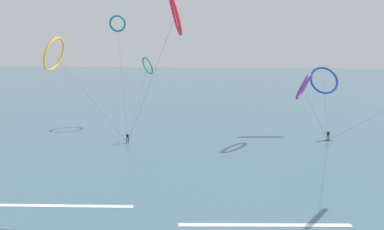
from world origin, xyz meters
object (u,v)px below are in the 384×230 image
object	(u,v)px
kite_crimson	(175,14)
kite_violet	(303,87)
surfer_navy	(328,136)
surfer_coral	(128,139)
kite_cobalt	(324,80)
kite_teal	(118,24)
kite_emerald	(148,66)
kite_amber	(54,54)

from	to	relation	value
kite_crimson	kite_violet	size ratio (longest dim) A/B	1.96
surfer_navy	surfer_coral	world-z (taller)	same
surfer_navy	kite_violet	size ratio (longest dim) A/B	0.15
kite_cobalt	kite_crimson	bearing A→B (deg)	-156.11
kite_cobalt	kite_teal	bearing A→B (deg)	164.36
kite_violet	kite_crimson	bearing A→B (deg)	-37.74
surfer_navy	kite_crimson	bearing A→B (deg)	-122.62
kite_emerald	kite_crimson	xyz separation A→B (m)	(8.50, -19.60, 7.77)
kite_cobalt	kite_amber	bearing A→B (deg)	-173.22
surfer_navy	kite_amber	distance (m)	44.99
kite_amber	kite_cobalt	world-z (taller)	kite_amber
surfer_navy	kite_cobalt	xyz separation A→B (m)	(0.66, 6.54, 8.60)
surfer_coral	kite_amber	distance (m)	16.75
kite_teal	kite_crimson	bearing A→B (deg)	95.77
kite_emerald	kite_teal	distance (m)	9.97
surfer_coral	kite_teal	xyz separation A→B (m)	(-5.46, 14.31, 18.87)
surfer_coral	kite_cobalt	bearing A→B (deg)	0.65
kite_amber	kite_violet	bearing A→B (deg)	100.07
kite_teal	kite_cobalt	distance (m)	40.37
kite_emerald	kite_crimson	world-z (taller)	kite_crimson
surfer_coral	kite_teal	size ratio (longest dim) A/B	0.08
kite_cobalt	surfer_navy	bearing A→B (deg)	-106.39
kite_emerald	kite_amber	distance (m)	19.21
kite_crimson	kite_amber	bearing A→B (deg)	68.15
surfer_navy	kite_amber	bearing A→B (deg)	-136.71
kite_amber	kite_teal	world-z (taller)	kite_teal
kite_crimson	kite_violet	xyz separation A→B (m)	(19.31, 10.63, -10.39)
kite_emerald	kite_cobalt	bearing A→B (deg)	-134.47
surfer_navy	kite_teal	distance (m)	43.78
kite_teal	kite_violet	xyz separation A→B (m)	(33.66, -9.66, -10.66)
surfer_navy	kite_crimson	distance (m)	31.99
kite_emerald	kite_violet	xyz separation A→B (m)	(27.81, -8.96, -2.61)
kite_crimson	surfer_navy	bearing A→B (deg)	-78.03
kite_emerald	kite_teal	world-z (taller)	kite_teal
kite_violet	kite_teal	bearing A→B (deg)	-82.59
surfer_navy	kite_teal	bearing A→B (deg)	-160.61
kite_amber	kite_crimson	distance (m)	19.46
kite_emerald	kite_amber	bearing A→B (deg)	108.63
surfer_coral	kite_teal	world-z (taller)	kite_teal
surfer_coral	kite_crimson	size ratio (longest dim) A/B	0.08
kite_emerald	kite_crimson	distance (m)	22.73
kite_crimson	kite_violet	bearing A→B (deg)	-72.60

